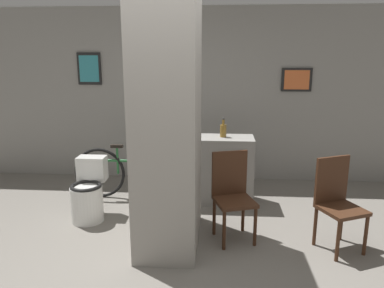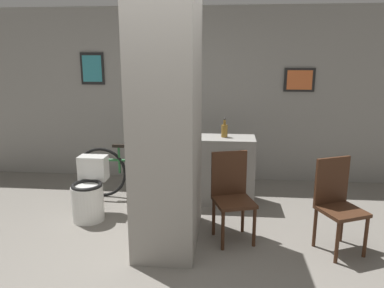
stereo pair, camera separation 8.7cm
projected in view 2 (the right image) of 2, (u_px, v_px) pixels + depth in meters
The scene contains 9 objects.
ground_plane at pixel (174, 268), 3.45m from camera, with size 14.00×14.00×0.00m, color slate.
wall_back at pixel (197, 95), 5.68m from camera, with size 8.00×0.09×2.60m.
pillar_center at pixel (168, 119), 3.69m from camera, with size 0.62×1.11×2.60m.
counter_shelf at pixel (205, 169), 4.93m from camera, with size 1.29×0.44×0.88m.
toilet at pixel (89, 193), 4.44m from camera, with size 0.37×0.53×0.72m.
chair_near_pillar at pixel (232, 193), 3.92m from camera, with size 0.49×0.49×0.93m.
chair_by_doorway at pixel (337, 201), 3.69m from camera, with size 0.51×0.51×0.93m.
bicycle at pixel (138, 172), 5.05m from camera, with size 1.71×0.42×0.75m.
bottle_tall at pixel (224, 130), 4.80m from camera, with size 0.08×0.08×0.25m.
Camera 2 is at (0.46, -3.05, 1.93)m, focal length 35.00 mm.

